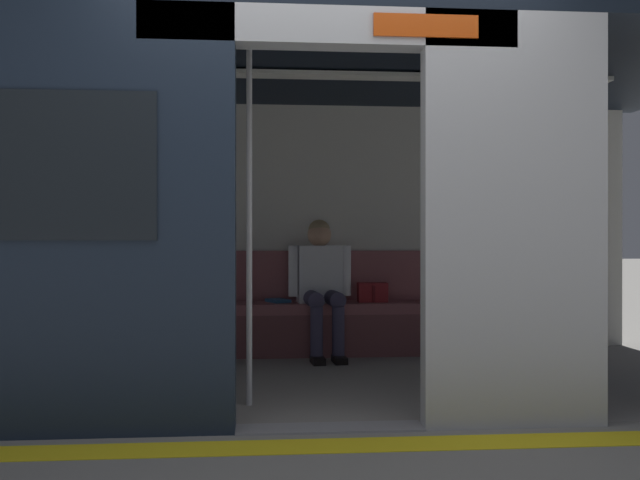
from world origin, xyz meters
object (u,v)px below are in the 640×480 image
(person_seated, at_px, (321,278))
(grab_pole_door, at_px, (249,224))
(bench_seat, at_px, (305,315))
(book, at_px, (278,301))
(handbag, at_px, (372,292))
(train_car, at_px, (304,163))

(person_seated, bearing_deg, grab_pole_door, 71.18)
(bench_seat, relative_size, book, 11.30)
(book, xyz_separation_m, grab_pole_door, (0.21, 1.84, 0.64))
(handbag, bearing_deg, person_seated, 11.45)
(bench_seat, bearing_deg, train_car, 86.29)
(bench_seat, height_order, grab_pole_door, grab_pole_door)
(train_car, xyz_separation_m, grab_pole_door, (0.37, 0.69, -0.45))
(bench_seat, relative_size, grab_pole_door, 1.12)
(train_car, height_order, book, train_car)
(person_seated, bearing_deg, bench_seat, -20.47)
(bench_seat, bearing_deg, book, -20.99)
(train_car, height_order, handbag, train_car)
(train_car, height_order, bench_seat, train_car)
(bench_seat, xyz_separation_m, person_seated, (-0.14, 0.05, 0.33))
(train_car, xyz_separation_m, bench_seat, (-0.07, -1.06, -1.21))
(train_car, distance_m, person_seated, 1.36)
(person_seated, relative_size, grab_pole_door, 0.53)
(train_car, bearing_deg, grab_pole_door, 61.80)
(book, bearing_deg, grab_pole_door, 56.63)
(person_seated, xyz_separation_m, book, (0.37, -0.14, -0.21))
(person_seated, distance_m, handbag, 0.49)
(grab_pole_door, bearing_deg, train_car, -118.20)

